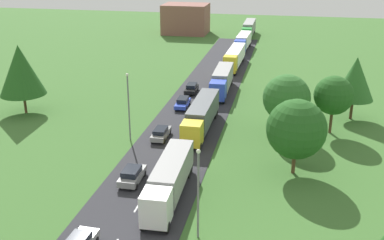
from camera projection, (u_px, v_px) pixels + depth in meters
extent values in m
cube|color=#2B2B30|center=(174.00, 146.00, 57.60)|extent=(10.00, 140.00, 0.06)
cube|color=white|center=(138.00, 206.00, 44.34)|extent=(0.16, 2.40, 0.01)
cube|color=white|center=(158.00, 173.00, 50.56)|extent=(0.16, 2.40, 0.01)
cube|color=white|center=(171.00, 150.00, 56.14)|extent=(0.16, 2.40, 0.01)
cube|color=white|center=(185.00, 127.00, 63.23)|extent=(0.16, 2.40, 0.01)
cube|color=white|center=(197.00, 109.00, 70.40)|extent=(0.16, 2.40, 0.01)
cube|color=white|center=(206.00, 93.00, 77.68)|extent=(0.16, 2.40, 0.01)
cube|color=white|center=(213.00, 81.00, 84.62)|extent=(0.16, 2.40, 0.01)
cube|color=white|center=(220.00, 70.00, 91.74)|extent=(0.16, 2.40, 0.01)
cube|color=white|center=(225.00, 61.00, 98.97)|extent=(0.16, 2.40, 0.01)
cube|color=white|center=(229.00, 54.00, 105.43)|extent=(0.16, 2.40, 0.01)
cube|color=white|center=(156.00, 208.00, 40.31)|extent=(2.52, 2.64, 2.89)
cube|color=black|center=(152.00, 210.00, 39.00)|extent=(2.10, 0.16, 1.27)
cube|color=gray|center=(172.00, 171.00, 46.28)|extent=(2.79, 9.91, 2.70)
cube|color=black|center=(173.00, 185.00, 46.83)|extent=(1.18, 9.37, 0.24)
cylinder|color=black|center=(167.00, 227.00, 40.05)|extent=(0.38, 1.01, 1.00)
cylinder|color=black|center=(143.00, 225.00, 40.39)|extent=(0.38, 1.01, 1.00)
cylinder|color=black|center=(188.00, 174.00, 49.41)|extent=(0.38, 1.01, 1.00)
cylinder|color=black|center=(169.00, 172.00, 49.75)|extent=(0.38, 1.01, 1.00)
cylinder|color=black|center=(190.00, 169.00, 50.50)|extent=(0.38, 1.01, 1.00)
cylinder|color=black|center=(171.00, 167.00, 50.84)|extent=(0.38, 1.01, 1.00)
cube|color=yellow|center=(192.00, 133.00, 56.18)|extent=(2.45, 2.53, 2.76)
cube|color=black|center=(190.00, 133.00, 54.91)|extent=(2.10, 0.11, 1.22)
cube|color=#4C5156|center=(203.00, 111.00, 62.77)|extent=(2.55, 11.44, 2.87)
cube|color=black|center=(203.00, 122.00, 63.35)|extent=(0.95, 10.86, 0.24)
cylinder|color=black|center=(199.00, 147.00, 55.89)|extent=(0.35, 1.00, 1.00)
cylinder|color=black|center=(182.00, 145.00, 56.30)|extent=(0.35, 1.00, 1.00)
cylinder|color=black|center=(215.00, 115.00, 66.32)|extent=(0.35, 1.00, 1.00)
cylinder|color=black|center=(200.00, 114.00, 66.73)|extent=(0.35, 1.00, 1.00)
cylinder|color=black|center=(216.00, 112.00, 67.58)|extent=(0.35, 1.00, 1.00)
cylinder|color=black|center=(202.00, 111.00, 67.98)|extent=(0.35, 1.00, 1.00)
cube|color=blue|center=(218.00, 90.00, 72.71)|extent=(2.51, 2.85, 2.78)
cube|color=black|center=(217.00, 90.00, 71.30)|extent=(2.10, 0.15, 1.22)
cube|color=gray|center=(223.00, 77.00, 78.66)|extent=(2.73, 9.76, 2.89)
cube|color=black|center=(223.00, 86.00, 79.24)|extent=(1.12, 9.24, 0.24)
cylinder|color=black|center=(224.00, 101.00, 72.38)|extent=(0.37, 1.01, 1.00)
cylinder|color=black|center=(210.00, 100.00, 72.73)|extent=(0.37, 1.01, 1.00)
cylinder|color=black|center=(231.00, 83.00, 81.78)|extent=(0.37, 1.01, 1.00)
cylinder|color=black|center=(219.00, 82.00, 82.13)|extent=(0.37, 1.01, 1.00)
cylinder|color=black|center=(231.00, 81.00, 82.85)|extent=(0.37, 1.01, 1.00)
cylinder|color=black|center=(220.00, 80.00, 83.20)|extent=(0.37, 1.01, 1.00)
cube|color=yellow|center=(230.00, 64.00, 87.95)|extent=(2.48, 2.31, 3.06)
cube|color=black|center=(229.00, 62.00, 86.78)|extent=(2.10, 0.14, 1.35)
cube|color=white|center=(236.00, 55.00, 94.71)|extent=(2.72, 11.97, 2.69)
cube|color=black|center=(235.00, 62.00, 95.26)|extent=(1.11, 11.34, 0.24)
cylinder|color=black|center=(235.00, 73.00, 87.75)|extent=(0.37, 1.01, 1.00)
cylinder|color=black|center=(224.00, 72.00, 88.19)|extent=(0.37, 1.01, 1.00)
cylinder|color=black|center=(243.00, 59.00, 98.34)|extent=(0.37, 1.01, 1.00)
cylinder|color=black|center=(233.00, 59.00, 98.78)|extent=(0.37, 1.01, 1.00)
cylinder|color=black|center=(243.00, 58.00, 99.65)|extent=(0.37, 1.01, 1.00)
cylinder|color=black|center=(234.00, 57.00, 100.08)|extent=(0.37, 1.01, 1.00)
cube|color=blue|center=(240.00, 46.00, 103.94)|extent=(2.51, 2.41, 2.71)
cube|color=black|center=(239.00, 45.00, 102.76)|extent=(2.10, 0.16, 1.19)
cube|color=white|center=(244.00, 40.00, 109.63)|extent=(2.78, 9.74, 2.67)
cube|color=black|center=(243.00, 46.00, 110.17)|extent=(1.17, 9.21, 0.24)
cylinder|color=black|center=(244.00, 53.00, 103.66)|extent=(0.38, 1.01, 1.00)
cylinder|color=black|center=(235.00, 53.00, 104.11)|extent=(0.38, 1.01, 1.00)
cylinder|color=black|center=(249.00, 44.00, 112.62)|extent=(0.38, 1.01, 1.00)
cylinder|color=black|center=(241.00, 44.00, 113.07)|extent=(0.38, 1.01, 1.00)
cylinder|color=black|center=(250.00, 44.00, 113.68)|extent=(0.38, 1.01, 1.00)
cylinder|color=black|center=(241.00, 43.00, 114.13)|extent=(0.38, 1.01, 1.00)
cube|color=green|center=(247.00, 33.00, 119.09)|extent=(2.45, 2.44, 2.71)
cube|color=black|center=(247.00, 32.00, 117.86)|extent=(2.10, 0.11, 1.19)
cube|color=gray|center=(249.00, 27.00, 125.83)|extent=(2.57, 11.91, 2.95)
cube|color=black|center=(249.00, 33.00, 126.42)|extent=(0.96, 11.31, 0.24)
cylinder|color=black|center=(251.00, 39.00, 118.81)|extent=(0.36, 1.00, 1.00)
cylinder|color=black|center=(242.00, 39.00, 119.20)|extent=(0.36, 1.00, 1.00)
cylinder|color=black|center=(254.00, 31.00, 129.54)|extent=(0.36, 1.00, 1.00)
cylinder|color=black|center=(246.00, 31.00, 129.93)|extent=(0.36, 1.00, 1.00)
cylinder|color=black|center=(254.00, 30.00, 130.85)|extent=(0.36, 1.00, 1.00)
cylinder|color=black|center=(247.00, 30.00, 131.24)|extent=(0.36, 1.00, 1.00)
cube|color=black|center=(77.00, 240.00, 37.04)|extent=(1.57, 2.34, 0.48)
cylinder|color=black|center=(78.00, 237.00, 38.99)|extent=(0.24, 0.65, 0.64)
cylinder|color=black|center=(96.00, 240.00, 38.64)|extent=(0.24, 0.65, 0.64)
cube|color=gray|center=(132.00, 176.00, 48.54)|extent=(1.89, 4.32, 0.70)
cube|color=black|center=(131.00, 171.00, 48.12)|extent=(1.58, 2.42, 0.59)
cylinder|color=black|center=(129.00, 172.00, 50.16)|extent=(0.22, 0.64, 0.64)
cylinder|color=black|center=(144.00, 173.00, 49.86)|extent=(0.22, 0.64, 0.64)
cylinder|color=black|center=(120.00, 185.00, 47.47)|extent=(0.22, 0.64, 0.64)
cylinder|color=black|center=(136.00, 186.00, 47.16)|extent=(0.22, 0.64, 0.64)
cube|color=gray|center=(161.00, 134.00, 59.43)|extent=(1.73, 4.43, 0.60)
cube|color=black|center=(161.00, 130.00, 59.03)|extent=(1.44, 2.48, 0.51)
cylinder|color=black|center=(158.00, 131.00, 61.05)|extent=(0.22, 0.64, 0.64)
cylinder|color=black|center=(170.00, 132.00, 60.77)|extent=(0.22, 0.64, 0.64)
cylinder|color=black|center=(152.00, 140.00, 58.29)|extent=(0.22, 0.64, 0.64)
cylinder|color=black|center=(164.00, 141.00, 58.01)|extent=(0.22, 0.64, 0.64)
cube|color=blue|center=(183.00, 104.00, 70.75)|extent=(1.87, 4.58, 0.55)
cube|color=black|center=(183.00, 100.00, 70.76)|extent=(1.53, 2.58, 0.58)
cylinder|color=black|center=(186.00, 109.00, 69.30)|extent=(0.24, 0.65, 0.64)
cylinder|color=black|center=(176.00, 108.00, 69.55)|extent=(0.24, 0.65, 0.64)
cylinder|color=black|center=(189.00, 102.00, 72.14)|extent=(0.24, 0.65, 0.64)
cylinder|color=black|center=(180.00, 102.00, 72.39)|extent=(0.24, 0.65, 0.64)
cube|color=black|center=(191.00, 89.00, 77.67)|extent=(1.82, 4.46, 0.59)
cube|color=black|center=(192.00, 85.00, 77.68)|extent=(1.50, 2.51, 0.56)
cylinder|color=black|center=(194.00, 94.00, 76.26)|extent=(0.23, 0.64, 0.64)
cylinder|color=black|center=(185.00, 93.00, 76.52)|extent=(0.23, 0.64, 0.64)
cylinder|color=black|center=(198.00, 89.00, 79.03)|extent=(0.23, 0.64, 0.64)
cylinder|color=black|center=(189.00, 88.00, 79.29)|extent=(0.23, 0.64, 0.64)
cylinder|color=slate|center=(198.00, 196.00, 38.35)|extent=(0.18, 0.18, 7.78)
sphere|color=silver|center=(198.00, 151.00, 36.95)|extent=(0.36, 0.36, 0.36)
cylinder|color=slate|center=(129.00, 109.00, 57.90)|extent=(0.18, 0.18, 8.33)
sphere|color=silver|center=(127.00, 75.00, 56.40)|extent=(0.36, 0.36, 0.36)
cylinder|color=#513823|center=(25.00, 104.00, 68.36)|extent=(0.37, 0.37, 2.84)
cone|color=#23561E|center=(21.00, 70.00, 66.61)|extent=(6.50, 6.50, 7.15)
cylinder|color=#513823|center=(351.00, 109.00, 66.02)|extent=(0.41, 0.41, 2.93)
cone|color=#2D6628|center=(355.00, 78.00, 64.46)|extent=(5.38, 5.38, 5.92)
cylinder|color=#513823|center=(294.00, 161.00, 50.36)|extent=(0.39, 0.39, 2.69)
sphere|color=#23561E|center=(296.00, 129.00, 49.06)|extent=(6.33, 6.33, 6.33)
cylinder|color=#513823|center=(331.00, 121.00, 61.07)|extent=(0.38, 0.38, 3.23)
sphere|color=#23561E|center=(334.00, 95.00, 59.85)|extent=(5.02, 5.02, 5.02)
cylinder|color=#513823|center=(285.00, 125.00, 60.24)|extent=(0.50, 0.50, 2.83)
sphere|color=#2D6628|center=(287.00, 98.00, 58.95)|extent=(5.97, 5.97, 5.97)
cube|color=brown|center=(186.00, 19.00, 128.37)|extent=(11.90, 9.39, 7.88)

